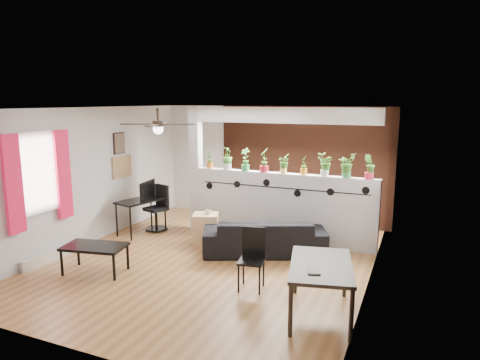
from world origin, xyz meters
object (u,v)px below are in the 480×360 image
Objects in this scene: potted_plant_4 at (284,163)px; potted_plant_5 at (304,164)px; coffee_table at (95,248)px; dining_table at (321,269)px; cup at (208,212)px; office_chair at (158,211)px; potted_plant_1 at (227,158)px; potted_plant_6 at (325,164)px; ceiling_fan at (158,126)px; potted_plant_8 at (369,166)px; potted_plant_0 at (210,158)px; potted_plant_7 at (347,165)px; potted_plant_2 at (245,159)px; sofa at (264,236)px; cube_shelf at (206,229)px; computer_desk at (141,203)px; folding_chair at (253,253)px; potted_plant_3 at (264,159)px.

potted_plant_4 is 0.40m from potted_plant_5.
dining_table is at bearing 0.77° from coffee_table.
cup is at bearing 62.95° from coffee_table.
office_chair is at bearing 150.16° from dining_table.
potted_plant_1 is at bearing 13.87° from office_chair.
ceiling_fan is at bearing -143.02° from potted_plant_6.
potted_plant_0 is at bearing 180.00° from potted_plant_8.
potted_plant_7 is (0.40, 0.00, 0.01)m from potted_plant_6.
potted_plant_8 reaches higher than potted_plant_0.
potted_plant_7 is 4.02m from office_chair.
ceiling_fan is 2.10m from potted_plant_2.
potted_plant_5 reaches higher than cup.
potted_plant_2 is 0.22× the size of sofa.
cube_shelf is 0.53× the size of computer_desk.
coffee_table is at bearing -117.05° from cup.
cube_shelf is at bearing -26.17° from sofa.
potted_plant_8 is 2.79m from folding_chair.
potted_plant_5 is at bearing 0.00° from potted_plant_2.
potted_plant_2 is 2.66m from folding_chair.
potted_plant_0 is 1.21m from cup.
potted_plant_3 is 0.49× the size of office_chair.
potted_plant_5 reaches higher than coffee_table.
sofa is at bearing -97.10° from potted_plant_4.
potted_plant_0 reaches higher than potted_plant_5.
cup is at bearing -156.60° from potted_plant_5.
potted_plant_5 is at bearing 0.00° from potted_plant_1.
ceiling_fan reaches higher than sofa.
potted_plant_5 is 1.54m from sofa.
coffee_table is at bearing -127.09° from ceiling_fan.
potted_plant_7 is 0.41× the size of computer_desk.
potted_plant_2 is at bearing 180.00° from potted_plant_5.
office_chair is (-1.04, 1.44, -1.90)m from ceiling_fan.
potted_plant_2 is 0.41× the size of computer_desk.
potted_plant_6 is 0.44× the size of office_chair.
folding_chair reaches higher than cup.
potted_plant_8 is at bearing 0.00° from potted_plant_3.
ceiling_fan is 1.98m from potted_plant_1.
potted_plant_2 is at bearing 0.00° from potted_plant_1.
potted_plant_5 is 0.40× the size of folding_chair.
potted_plant_6 is 1.73m from sofa.
potted_plant_1 is at bearing 22.48° from computer_desk.
potted_plant_6 reaches higher than dining_table.
office_chair is 2.36m from coffee_table.
potted_plant_7 is 0.40m from potted_plant_8.
office_chair is at bearing -175.13° from potted_plant_8.
ceiling_fan reaches higher than potted_plant_2.
potted_plant_5 is 0.83× the size of potted_plant_8.
potted_plant_8 reaches higher than potted_plant_6.
potted_plant_2 reaches higher than folding_chair.
potted_plant_1 is at bearing 77.02° from ceiling_fan.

